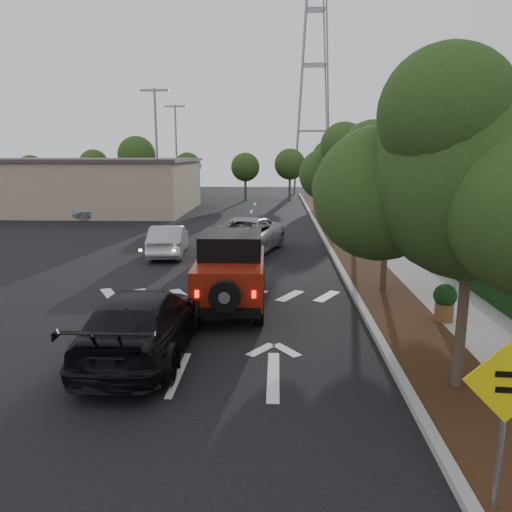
# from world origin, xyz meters

# --- Properties ---
(ground) EXTENTS (120.00, 120.00, 0.00)m
(ground) POSITION_xyz_m (0.00, 0.00, 0.00)
(ground) COLOR black
(ground) RESTS_ON ground
(curb) EXTENTS (0.20, 70.00, 0.15)m
(curb) POSITION_xyz_m (4.60, 12.00, 0.07)
(curb) COLOR #9E9B93
(curb) RESTS_ON ground
(planting_strip) EXTENTS (1.80, 70.00, 0.12)m
(planting_strip) POSITION_xyz_m (5.60, 12.00, 0.06)
(planting_strip) COLOR black
(planting_strip) RESTS_ON ground
(sidewalk) EXTENTS (2.00, 70.00, 0.12)m
(sidewalk) POSITION_xyz_m (7.50, 12.00, 0.06)
(sidewalk) COLOR gray
(sidewalk) RESTS_ON ground
(hedge) EXTENTS (0.80, 70.00, 0.80)m
(hedge) POSITION_xyz_m (8.90, 12.00, 0.40)
(hedge) COLOR black
(hedge) RESTS_ON ground
(commercial_building) EXTENTS (22.00, 12.00, 4.00)m
(commercial_building) POSITION_xyz_m (-16.00, 30.00, 2.00)
(commercial_building) COLOR gray
(commercial_building) RESTS_ON ground
(transmission_tower) EXTENTS (7.00, 4.00, 28.00)m
(transmission_tower) POSITION_xyz_m (6.00, 48.00, 0.00)
(transmission_tower) COLOR slate
(transmission_tower) RESTS_ON ground
(street_tree_near) EXTENTS (3.80, 3.80, 5.92)m
(street_tree_near) POSITION_xyz_m (5.60, -0.50, 0.00)
(street_tree_near) COLOR black
(street_tree_near) RESTS_ON ground
(street_tree_mid) EXTENTS (3.20, 3.20, 5.32)m
(street_tree_mid) POSITION_xyz_m (5.60, 6.50, 0.00)
(street_tree_mid) COLOR black
(street_tree_mid) RESTS_ON ground
(street_tree_far) EXTENTS (3.40, 3.40, 5.62)m
(street_tree_far) POSITION_xyz_m (5.60, 13.00, 0.00)
(street_tree_far) COLOR black
(street_tree_far) RESTS_ON ground
(light_pole_a) EXTENTS (2.00, 0.22, 9.00)m
(light_pole_a) POSITION_xyz_m (-6.50, 26.00, 0.00)
(light_pole_a) COLOR slate
(light_pole_a) RESTS_ON ground
(light_pole_b) EXTENTS (2.00, 0.22, 9.00)m
(light_pole_b) POSITION_xyz_m (-7.50, 38.00, 0.00)
(light_pole_b) COLOR slate
(light_pole_b) RESTS_ON ground
(red_jeep) EXTENTS (2.06, 4.45, 2.25)m
(red_jeep) POSITION_xyz_m (0.69, 4.80, 1.14)
(red_jeep) COLOR black
(red_jeep) RESTS_ON ground
(silver_suv_ahead) EXTENTS (4.11, 6.32, 1.62)m
(silver_suv_ahead) POSITION_xyz_m (0.50, 12.97, 0.81)
(silver_suv_ahead) COLOR #96999D
(silver_suv_ahead) RESTS_ON ground
(black_suv_oncoming) EXTENTS (2.18, 5.30, 1.54)m
(black_suv_oncoming) POSITION_xyz_m (-1.00, 1.03, 0.77)
(black_suv_oncoming) COLOR black
(black_suv_oncoming) RESTS_ON ground
(silver_sedan_oncoming) EXTENTS (1.88, 4.32, 1.38)m
(silver_sedan_oncoming) POSITION_xyz_m (-2.89, 12.47, 0.69)
(silver_sedan_oncoming) COLOR #9EA2A6
(silver_sedan_oncoming) RESTS_ON ground
(parked_suv) EXTENTS (4.02, 1.85, 1.33)m
(parked_suv) POSITION_xyz_m (-10.27, 24.74, 0.67)
(parked_suv) COLOR #AAADB2
(parked_suv) RESTS_ON ground
(speed_hump_sign) EXTENTS (1.08, 0.12, 2.30)m
(speed_hump_sign) POSITION_xyz_m (4.87, -4.02, 1.59)
(speed_hump_sign) COLOR slate
(speed_hump_sign) RESTS_ON ground
(terracotta_planter) EXTENTS (0.62, 0.62, 1.09)m
(terracotta_planter) POSITION_xyz_m (6.60, 3.39, 0.73)
(terracotta_planter) COLOR brown
(terracotta_planter) RESTS_ON ground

